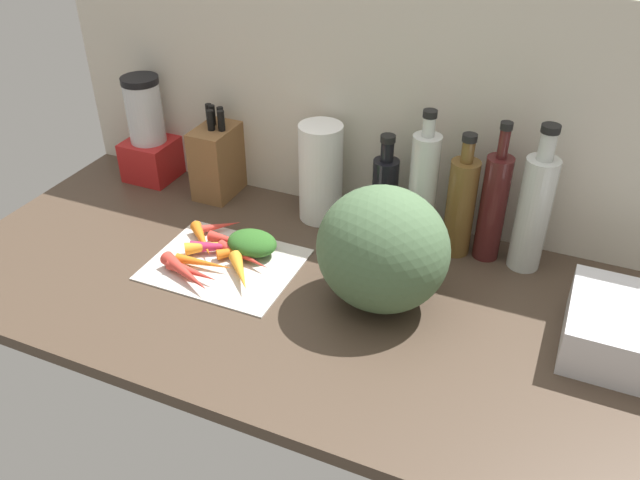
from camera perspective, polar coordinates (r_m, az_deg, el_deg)
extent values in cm
cube|color=#47382B|center=(149.62, -1.65, -4.48)|extent=(170.00, 80.00, 3.00)
cube|color=beige|center=(164.95, 3.93, 11.93)|extent=(170.00, 3.00, 60.00)
cube|color=beige|center=(156.27, -8.42, -2.13)|extent=(34.40, 27.72, 0.80)
cone|color=red|center=(167.73, -8.80, 1.21)|extent=(9.71, 9.22, 2.30)
cone|color=red|center=(151.32, -11.67, -2.87)|extent=(16.66, 9.90, 3.42)
cone|color=orange|center=(159.71, -9.22, -0.47)|extent=(13.44, 11.13, 3.18)
cone|color=#B2264C|center=(158.97, -8.49, -0.60)|extent=(15.74, 9.16, 3.05)
cone|color=orange|center=(157.85, -6.56, -0.82)|extent=(11.92, 11.46, 2.54)
cone|color=orange|center=(154.68, -10.12, -2.01)|extent=(14.42, 4.00, 2.39)
cone|color=red|center=(155.42, -6.71, -1.42)|extent=(15.73, 6.57, 2.64)
cone|color=orange|center=(162.50, -10.27, 0.01)|extent=(12.14, 11.89, 2.91)
cone|color=red|center=(161.12, -7.74, -0.07)|extent=(12.33, 3.21, 2.79)
cone|color=red|center=(151.94, -11.10, -2.77)|extent=(13.59, 3.93, 2.81)
cone|color=orange|center=(149.88, -6.99, -2.80)|extent=(10.97, 12.27, 3.23)
ellipsoid|color=#2D6023|center=(157.52, -5.96, -0.26)|extent=(12.44, 9.57, 5.26)
ellipsoid|color=#4C6B47|center=(136.68, 5.50, -0.84)|extent=(28.36, 25.84, 27.58)
cube|color=brown|center=(182.99, -8.81, 6.98)|extent=(9.66, 16.76, 19.73)
cylinder|color=black|center=(180.05, -9.71, 10.86)|extent=(1.69, 1.69, 5.50)
cylinder|color=black|center=(178.97, -9.42, 10.75)|extent=(1.70, 1.70, 5.50)
cylinder|color=black|center=(175.91, -9.57, 10.32)|extent=(1.95, 1.95, 5.50)
cylinder|color=black|center=(177.40, -8.71, 10.60)|extent=(1.77, 1.77, 5.50)
cylinder|color=black|center=(175.19, -8.66, 10.30)|extent=(1.93, 1.93, 5.50)
cube|color=red|center=(196.56, -14.52, 6.90)|extent=(13.48, 13.48, 11.58)
cylinder|color=silver|center=(190.82, -15.13, 10.72)|extent=(10.11, 10.11, 16.97)
cylinder|color=black|center=(187.54, -15.56, 13.35)|extent=(10.31, 10.31, 1.80)
cylinder|color=white|center=(167.06, 0.06, 5.91)|extent=(11.25, 11.25, 26.13)
cylinder|color=black|center=(163.30, 5.67, 3.80)|extent=(6.51, 6.51, 19.98)
cylinder|color=black|center=(157.48, 5.92, 7.75)|extent=(3.19, 3.19, 5.02)
cylinder|color=black|center=(156.08, 5.99, 8.84)|extent=(3.67, 3.67, 1.60)
cylinder|color=silver|center=(157.17, 8.96, 4.17)|extent=(6.80, 6.80, 29.07)
cylinder|color=silver|center=(149.72, 9.53, 9.78)|extent=(2.84, 2.84, 4.58)
cylinder|color=black|center=(148.52, 9.64, 10.86)|extent=(3.27, 3.27, 1.60)
cylinder|color=brown|center=(157.01, 12.18, 2.75)|extent=(6.91, 6.91, 24.31)
cylinder|color=brown|center=(150.17, 12.85, 7.57)|extent=(2.95, 2.95, 5.13)
cylinder|color=black|center=(148.77, 13.01, 8.73)|extent=(3.39, 3.39, 1.60)
cylinder|color=#471919|center=(156.48, 14.89, 2.65)|extent=(6.26, 6.26, 26.30)
cylinder|color=#471919|center=(148.94, 15.81, 8.12)|extent=(2.41, 2.41, 6.86)
cylinder|color=black|center=(147.26, 16.06, 9.60)|extent=(2.77, 2.77, 1.60)
cylinder|color=silver|center=(155.17, 18.14, 2.11)|extent=(7.54, 7.54, 27.86)
cylinder|color=silver|center=(147.43, 19.30, 7.78)|extent=(3.57, 3.57, 6.39)
cylinder|color=black|center=(145.85, 19.60, 9.19)|extent=(4.11, 4.11, 1.60)
cube|color=silver|center=(142.50, 25.54, -7.30)|extent=(24.17, 24.03, 10.22)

